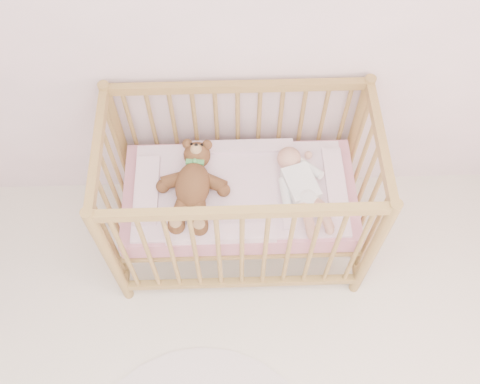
{
  "coord_description": "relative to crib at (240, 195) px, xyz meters",
  "views": [
    {
      "loc": [
        0.02,
        0.18,
        2.95
      ],
      "look_at": [
        0.06,
        1.55,
        0.62
      ],
      "focal_mm": 40.0,
      "sensor_mm": 36.0,
      "label": 1
    }
  ],
  "objects": [
    {
      "name": "blanket",
      "position": [
        0.0,
        0.0,
        0.06
      ],
      "size": [
        1.1,
        0.58,
        0.06
      ],
      "primitive_type": null,
      "color": "#E49DB7",
      "rests_on": "mattress"
    },
    {
      "name": "mattress",
      "position": [
        0.0,
        0.0,
        -0.01
      ],
      "size": [
        1.22,
        0.62,
        0.13
      ],
      "primitive_type": "cube",
      "color": "#CB7F89",
      "rests_on": "crib"
    },
    {
      "name": "teddy_bear",
      "position": [
        -0.24,
        -0.02,
        0.15
      ],
      "size": [
        0.45,
        0.6,
        0.16
      ],
      "primitive_type": null,
      "rotation": [
        0.0,
        0.0,
        -0.1
      ],
      "color": "brown",
      "rests_on": "blanket"
    },
    {
      "name": "wall_back",
      "position": [
        -0.06,
        0.4,
        0.85
      ],
      "size": [
        4.0,
        0.02,
        2.7
      ],
      "primitive_type": "cube",
      "color": "beige",
      "rests_on": "floor"
    },
    {
      "name": "crib",
      "position": [
        0.0,
        0.0,
        0.0
      ],
      "size": [
        1.36,
        0.76,
        1.0
      ],
      "primitive_type": null,
      "color": "#A88247",
      "rests_on": "floor"
    },
    {
      "name": "baby",
      "position": [
        0.31,
        -0.02,
        0.14
      ],
      "size": [
        0.42,
        0.61,
        0.13
      ],
      "primitive_type": null,
      "rotation": [
        0.0,
        0.0,
        0.29
      ],
      "color": "white",
      "rests_on": "blanket"
    }
  ]
}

